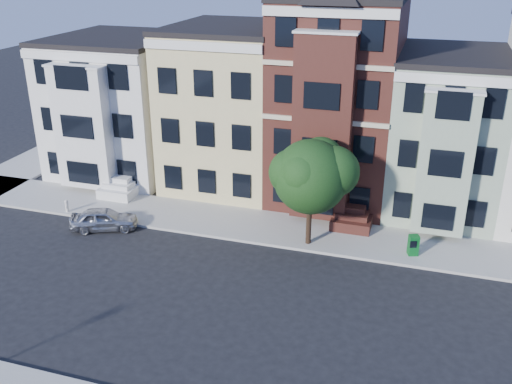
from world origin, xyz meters
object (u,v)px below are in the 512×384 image
(parked_car, at_px, (104,219))
(fire_hydrant, at_px, (67,207))
(newspaper_box, at_px, (413,245))
(street_tree, at_px, (310,182))

(parked_car, xyz_separation_m, fire_hydrant, (-3.19, 1.10, -0.18))
(newspaper_box, xyz_separation_m, fire_hydrant, (-19.96, -0.83, -0.24))
(street_tree, height_order, fire_hydrant, street_tree)
(newspaper_box, relative_size, fire_hydrant, 1.79)
(street_tree, relative_size, fire_hydrant, 11.66)
(parked_car, bearing_deg, street_tree, -104.55)
(street_tree, bearing_deg, fire_hydrant, -178.20)
(parked_car, bearing_deg, fire_hydrant, 48.63)
(parked_car, height_order, fire_hydrant, parked_car)
(parked_car, relative_size, newspaper_box, 3.42)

